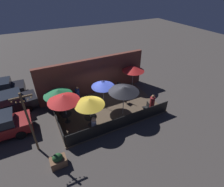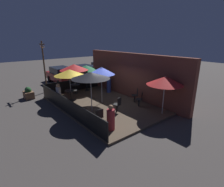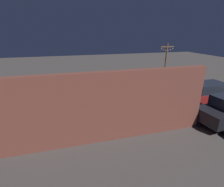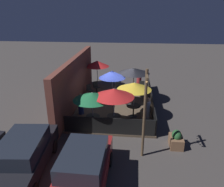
# 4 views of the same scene
# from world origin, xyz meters

# --- Properties ---
(ground_plane) EXTENTS (60.00, 60.00, 0.00)m
(ground_plane) POSITION_xyz_m (0.00, 0.00, 0.00)
(ground_plane) COLOR #423D3A
(patio_deck) EXTENTS (8.14, 5.07, 0.12)m
(patio_deck) POSITION_xyz_m (0.00, 0.00, 0.06)
(patio_deck) COLOR brown
(patio_deck) RESTS_ON ground_plane
(building_wall) EXTENTS (9.74, 0.36, 3.36)m
(building_wall) POSITION_xyz_m (0.00, 2.77, 1.68)
(building_wall) COLOR brown
(building_wall) RESTS_ON ground_plane
(fence_front) EXTENTS (7.94, 0.05, 0.95)m
(fence_front) POSITION_xyz_m (0.00, -2.49, 0.59)
(fence_front) COLOR black
(fence_front) RESTS_ON patio_deck
(fence_side_left) EXTENTS (0.05, 4.87, 0.95)m
(fence_side_left) POSITION_xyz_m (-4.02, 0.00, 0.59)
(fence_side_left) COLOR black
(fence_side_left) RESTS_ON patio_deck
(patio_umbrella_0) EXTENTS (2.08, 2.08, 2.13)m
(patio_umbrella_0) POSITION_xyz_m (-3.47, 0.96, 2.04)
(patio_umbrella_0) COLOR #B2B2B7
(patio_umbrella_0) RESTS_ON patio_deck
(patio_umbrella_1) EXTENTS (2.05, 2.05, 2.23)m
(patio_umbrella_1) POSITION_xyz_m (-1.88, -1.29, 2.14)
(patio_umbrella_1) COLOR #B2B2B7
(patio_umbrella_1) RESTS_ON patio_deck
(patio_umbrella_2) EXTENTS (2.20, 2.20, 2.34)m
(patio_umbrella_2) POSITION_xyz_m (-3.31, -0.21, 2.22)
(patio_umbrella_2) COLOR #B2B2B7
(patio_umbrella_2) RESTS_ON patio_deck
(patio_umbrella_3) EXTENTS (2.03, 2.03, 2.23)m
(patio_umbrella_3) POSITION_xyz_m (3.56, 1.84, 2.11)
(patio_umbrella_3) COLOR #B2B2B7
(patio_umbrella_3) RESTS_ON patio_deck
(patio_umbrella_4) EXTENTS (2.22, 2.22, 2.42)m
(patio_umbrella_4) POSITION_xyz_m (0.75, -1.25, 2.35)
(patio_umbrella_4) COLOR #B2B2B7
(patio_umbrella_4) RESTS_ON patio_deck
(patio_umbrella_5) EXTENTS (1.78, 1.78, 2.46)m
(patio_umbrella_5) POSITION_xyz_m (-0.21, 0.19, 2.33)
(patio_umbrella_5) COLOR #B2B2B7
(patio_umbrella_5) RESTS_ON patio_deck
(dining_table_0) EXTENTS (0.79, 0.79, 0.73)m
(dining_table_0) POSITION_xyz_m (-3.47, 0.96, 0.69)
(dining_table_0) COLOR black
(dining_table_0) RESTS_ON patio_deck
(dining_table_1) EXTENTS (0.87, 0.87, 0.76)m
(dining_table_1) POSITION_xyz_m (-1.88, -1.29, 0.72)
(dining_table_1) COLOR black
(dining_table_1) RESTS_ON patio_deck
(dining_table_2) EXTENTS (0.76, 0.76, 0.74)m
(dining_table_2) POSITION_xyz_m (-3.31, -0.21, 0.70)
(dining_table_2) COLOR black
(dining_table_2) RESTS_ON patio_deck
(patio_chair_0) EXTENTS (0.56, 0.56, 0.94)m
(patio_chair_0) POSITION_xyz_m (1.94, 1.68, 0.64)
(patio_chair_0) COLOR black
(patio_chair_0) RESTS_ON patio_deck
(patio_chair_1) EXTENTS (0.45, 0.45, 0.92)m
(patio_chair_1) POSITION_xyz_m (2.44, -1.91, 0.62)
(patio_chair_1) COLOR black
(patio_chair_1) RESTS_ON patio_deck
(patio_chair_2) EXTENTS (0.57, 0.57, 0.94)m
(patio_chair_2) POSITION_xyz_m (1.18, 2.06, 0.64)
(patio_chair_2) COLOR black
(patio_chair_2) RESTS_ON patio_deck
(patio_chair_3) EXTENTS (0.51, 0.51, 0.94)m
(patio_chair_3) POSITION_xyz_m (1.76, -0.07, 0.64)
(patio_chair_3) COLOR black
(patio_chair_3) RESTS_ON patio_deck
(patron_0) EXTENTS (0.44, 0.44, 1.36)m
(patron_0) POSITION_xyz_m (-1.98, -2.14, 0.76)
(patron_0) COLOR silver
(patron_0) RESTS_ON patio_deck
(patron_1) EXTENTS (0.42, 0.42, 1.38)m
(patron_1) POSITION_xyz_m (-1.78, 2.03, 0.75)
(patron_1) COLOR navy
(patron_1) RESTS_ON patio_deck
(patron_2) EXTENTS (0.51, 0.51, 1.28)m
(patron_2) POSITION_xyz_m (3.15, -1.70, 0.69)
(patron_2) COLOR maroon
(patron_2) RESTS_ON patio_deck
(planter_box) EXTENTS (0.89, 0.62, 0.90)m
(planter_box) POSITION_xyz_m (-4.67, -3.42, 0.39)
(planter_box) COLOR brown
(planter_box) RESTS_ON ground_plane
(light_post) EXTENTS (1.10, 0.12, 4.17)m
(light_post) POSITION_xyz_m (-5.57, -1.74, 2.32)
(light_post) COLOR brown
(light_post) RESTS_ON ground_plane
(parked_car_0) EXTENTS (4.21, 1.84, 1.62)m
(parked_car_0) POSITION_xyz_m (-7.70, 0.52, 0.84)
(parked_car_0) COLOR maroon
(parked_car_0) RESTS_ON ground_plane
(parked_car_1) EXTENTS (4.61, 2.08, 1.62)m
(parked_car_1) POSITION_xyz_m (-7.18, 3.12, 0.85)
(parked_car_1) COLOR black
(parked_car_1) RESTS_ON ground_plane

